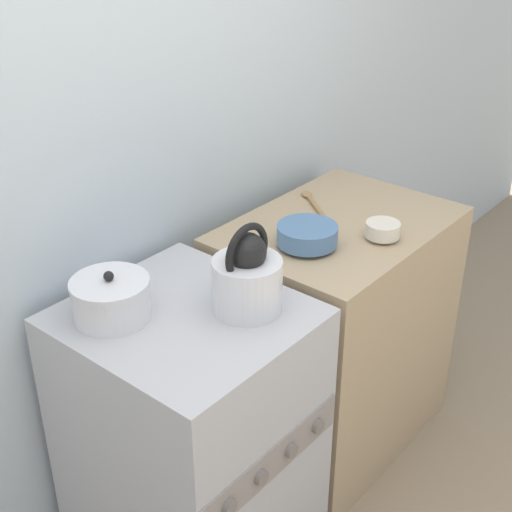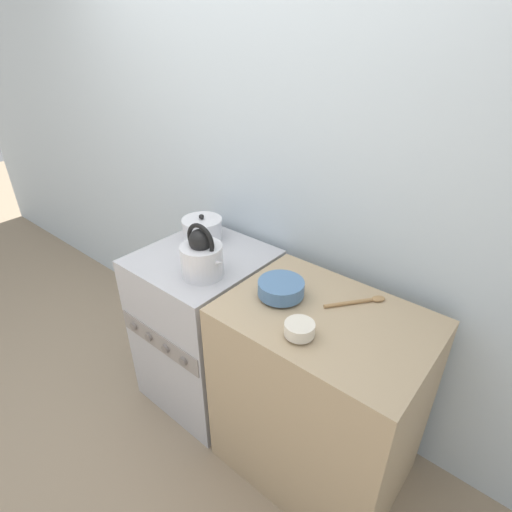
% 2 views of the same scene
% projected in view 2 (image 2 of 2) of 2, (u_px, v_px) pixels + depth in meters
% --- Properties ---
extents(ground_plane, '(12.00, 12.00, 0.00)m').
position_uv_depth(ground_plane, '(171.00, 418.00, 2.24)').
color(ground_plane, gray).
extents(wall_back, '(7.00, 0.06, 2.50)m').
position_uv_depth(wall_back, '(251.00, 172.00, 2.09)').
color(wall_back, silver).
rests_on(wall_back, ground_plane).
extents(stove, '(0.59, 0.65, 0.91)m').
position_uv_depth(stove, '(207.00, 327.00, 2.23)').
color(stove, '#B2B2B7').
rests_on(stove, ground_plane).
extents(counter, '(0.83, 0.60, 0.92)m').
position_uv_depth(counter, '(318.00, 396.00, 1.80)').
color(counter, tan).
rests_on(counter, ground_plane).
extents(kettle, '(0.24, 0.19, 0.26)m').
position_uv_depth(kettle, '(202.00, 256.00, 1.80)').
color(kettle, silver).
rests_on(kettle, stove).
extents(cooking_pot, '(0.21, 0.21, 0.14)m').
position_uv_depth(cooking_pot, '(202.00, 229.00, 2.14)').
color(cooking_pot, silver).
rests_on(cooking_pot, stove).
extents(enamel_bowl, '(0.19, 0.19, 0.07)m').
position_uv_depth(enamel_bowl, '(281.00, 288.00, 1.66)').
color(enamel_bowl, '#4C729E').
rests_on(enamel_bowl, counter).
extents(small_ceramic_bowl, '(0.11, 0.11, 0.06)m').
position_uv_depth(small_ceramic_bowl, '(299.00, 329.00, 1.45)').
color(small_ceramic_bowl, beige).
rests_on(small_ceramic_bowl, counter).
extents(wooden_spoon, '(0.18, 0.23, 0.02)m').
position_uv_depth(wooden_spoon, '(360.00, 301.00, 1.64)').
color(wooden_spoon, '#A37A4C').
rests_on(wooden_spoon, counter).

